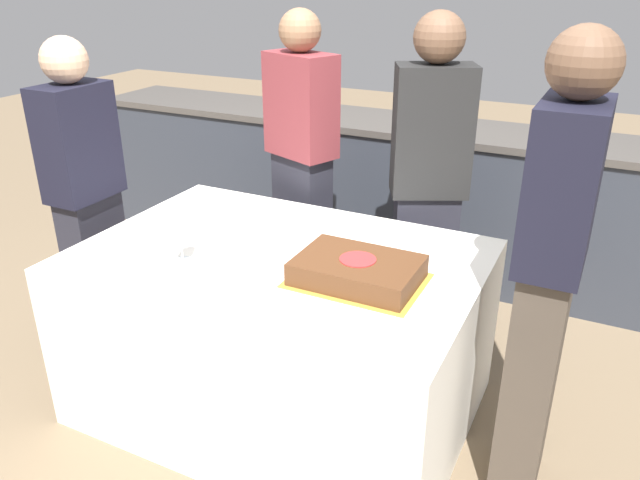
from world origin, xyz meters
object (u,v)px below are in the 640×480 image
object	(u,v)px
wine_glass	(180,236)
person_cutting_cake	(428,182)
plate_stack	(238,242)
person_seated_right	(548,277)
person_standing_back	(302,167)
cake	(358,270)
person_seated_left	(87,200)

from	to	relation	value
wine_glass	person_cutting_cake	xyz separation A→B (m)	(0.68, 0.99, 0.02)
plate_stack	wine_glass	size ratio (longest dim) A/B	1.43
person_seated_right	person_standing_back	xyz separation A→B (m)	(-1.32, 0.77, -0.03)
person_cutting_cake	person_seated_right	distance (m)	1.01
cake	person_seated_left	xyz separation A→B (m)	(-1.40, 0.07, 0.02)
person_seated_left	person_seated_right	distance (m)	2.04
person_standing_back	person_seated_left	bearing A→B (deg)	68.18
plate_stack	wine_glass	distance (m)	0.24
cake	plate_stack	size ratio (longest dim) A/B	2.09
cake	plate_stack	xyz separation A→B (m)	(-0.54, 0.03, -0.01)
wine_glass	person_seated_left	world-z (taller)	person_seated_left
person_cutting_cake	person_seated_left	distance (m)	1.60
plate_stack	person_seated_left	distance (m)	0.86
person_seated_left	person_standing_back	size ratio (longest dim) A/B	0.95
wine_glass	person_seated_right	world-z (taller)	person_seated_right
person_standing_back	cake	bearing A→B (deg)	150.04
cake	person_seated_right	distance (m)	0.66
plate_stack	cake	bearing A→B (deg)	-3.62
cake	plate_stack	bearing A→B (deg)	176.38
person_cutting_cake	wine_glass	bearing A→B (deg)	29.33
person_cutting_cake	person_seated_left	xyz separation A→B (m)	(-1.40, -0.77, -0.06)
cake	person_cutting_cake	world-z (taller)	person_cutting_cake
person_seated_left	wine_glass	bearing A→B (deg)	-106.94
person_seated_left	person_seated_right	world-z (taller)	person_seated_right
wine_glass	person_seated_left	xyz separation A→B (m)	(-0.71, 0.22, -0.04)
person_seated_right	person_standing_back	bearing A→B (deg)	-120.28
cake	person_standing_back	world-z (taller)	person_standing_back
wine_glass	cake	bearing A→B (deg)	12.14
plate_stack	person_seated_left	size ratio (longest dim) A/B	0.15
cake	wine_glass	bearing A→B (deg)	-167.86
person_cutting_cake	person_standing_back	xyz separation A→B (m)	(-0.68, 0.00, -0.02)
wine_glass	person_standing_back	world-z (taller)	person_standing_back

